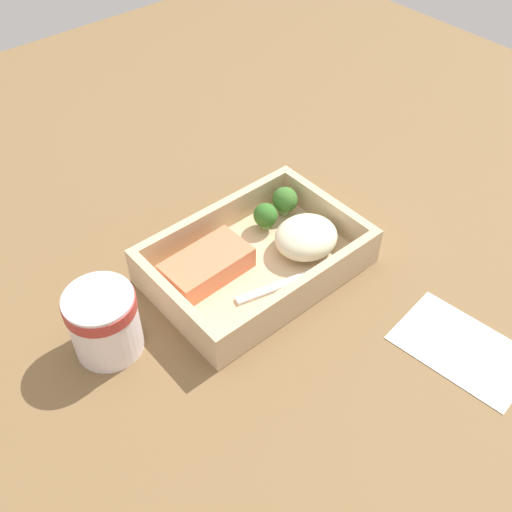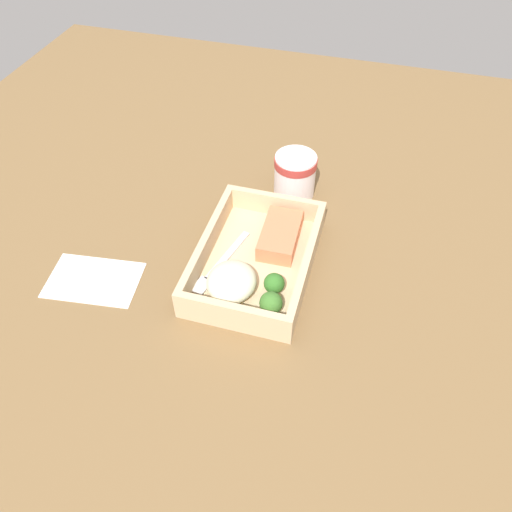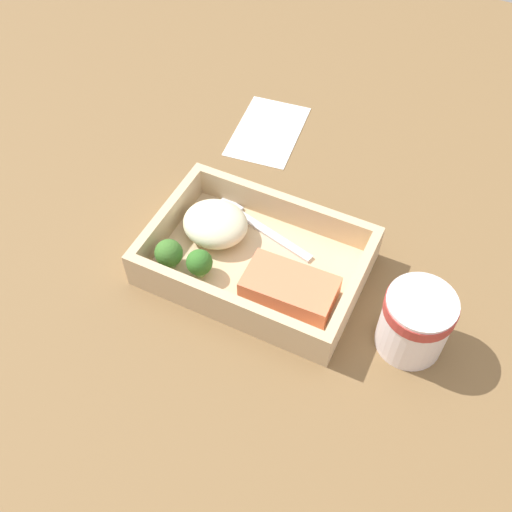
{
  "view_description": "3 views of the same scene",
  "coord_description": "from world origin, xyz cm",
  "views": [
    {
      "loc": [
        -34.75,
        -40.71,
        56.21
      ],
      "look_at": [
        0.0,
        0.0,
        2.7
      ],
      "focal_mm": 42.0,
      "sensor_mm": 36.0,
      "label": 1
    },
    {
      "loc": [
        53.65,
        15.19,
        62.48
      ],
      "look_at": [
        0.0,
        0.0,
        2.7
      ],
      "focal_mm": 35.0,
      "sensor_mm": 36.0,
      "label": 2
    },
    {
      "loc": [
        -20.05,
        41.15,
        61.16
      ],
      "look_at": [
        0.0,
        0.0,
        2.7
      ],
      "focal_mm": 42.0,
      "sensor_mm": 36.0,
      "label": 3
    }
  ],
  "objects": [
    {
      "name": "broccoli_floret_2",
      "position": [
        5.49,
        4.46,
        3.4
      ],
      "size": [
        3.28,
        3.28,
        3.93
      ],
      "color": "#74A15D",
      "rests_on": "takeout_tray"
    },
    {
      "name": "tray_rim",
      "position": [
        0.0,
        0.0,
        3.28
      ],
      "size": [
        26.65,
        18.13,
        4.17
      ],
      "color": "#D2B48A",
      "rests_on": "takeout_tray"
    },
    {
      "name": "paper_cup",
      "position": [
        -20.55,
        1.79,
        4.74
      ],
      "size": [
        7.96,
        7.96,
        8.5
      ],
      "color": "white",
      "rests_on": "ground_plane"
    },
    {
      "name": "takeout_tray",
      "position": [
        0.0,
        0.0,
        0.6
      ],
      "size": [
        26.65,
        18.13,
        1.2
      ],
      "primitive_type": "cube",
      "color": "#D2B48A",
      "rests_on": "ground_plane"
    },
    {
      "name": "receipt_slip",
      "position": [
        10.04,
        -24.81,
        0.12
      ],
      "size": [
        11.43,
        15.98,
        0.24
      ],
      "primitive_type": "cube",
      "rotation": [
        0.0,
        0.0,
        0.12
      ],
      "color": "white",
      "rests_on": "ground_plane"
    },
    {
      "name": "broccoli_floret_1",
      "position": [
        9.48,
        5.0,
        3.62
      ],
      "size": [
        3.51,
        3.51,
        4.28
      ],
      "color": "#82A868",
      "rests_on": "takeout_tray"
    },
    {
      "name": "mashed_potatoes",
      "position": [
        6.8,
        -2.03,
        3.29
      ],
      "size": [
        8.51,
        7.71,
        4.18
      ],
      "primitive_type": "ellipsoid",
      "color": "beige",
      "rests_on": "takeout_tray"
    },
    {
      "name": "ground_plane",
      "position": [
        0.0,
        0.0,
        -1.0
      ],
      "size": [
        160.0,
        160.0,
        2.0
      ],
      "primitive_type": "cube",
      "color": "brown"
    },
    {
      "name": "salmon_fillet",
      "position": [
        -5.75,
        2.66,
        2.72
      ],
      "size": [
        11.2,
        6.4,
        3.04
      ],
      "primitive_type": "cube",
      "rotation": [
        0.0,
        0.0,
        0.03
      ],
      "color": "#E97A50",
      "rests_on": "takeout_tray"
    },
    {
      "name": "fork",
      "position": [
        2.48,
        -5.62,
        1.42
      ],
      "size": [
        15.72,
        5.5,
        0.44
      ],
      "color": "silver",
      "rests_on": "takeout_tray"
    }
  ]
}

